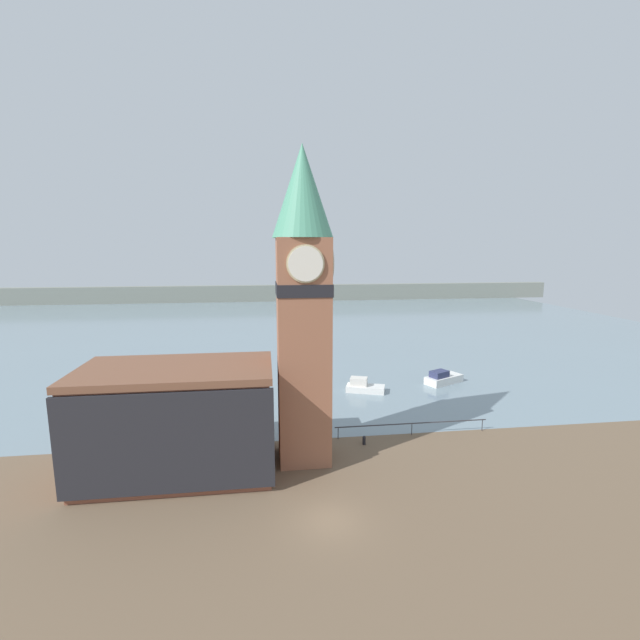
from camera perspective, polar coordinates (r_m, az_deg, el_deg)
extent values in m
plane|color=brown|center=(28.62, 1.22, -25.15)|extent=(160.00, 160.00, 0.00)
cube|color=gray|center=(96.01, -5.16, -0.30)|extent=(160.00, 120.00, 0.00)
cube|color=gray|center=(135.30, -5.86, 3.61)|extent=(180.00, 3.00, 5.00)
cube|color=#333338|center=(39.60, 12.17, -13.33)|extent=(13.81, 0.08, 0.08)
cylinder|color=#333338|center=(38.22, 2.43, -14.84)|extent=(0.07, 0.07, 1.05)
cylinder|color=#333338|center=(39.80, 12.14, -14.03)|extent=(0.07, 0.07, 1.05)
cylinder|color=#333338|center=(42.37, 20.81, -12.97)|extent=(0.07, 0.07, 1.05)
cube|color=#935B42|center=(32.43, -2.22, -4.33)|extent=(3.85, 3.85, 17.04)
cube|color=black|center=(31.63, -2.28, 4.16)|extent=(3.97, 3.97, 0.90)
cylinder|color=tan|center=(29.54, -1.95, 7.49)|extent=(2.65, 0.12, 2.65)
cylinder|color=silver|center=(29.45, -1.93, 7.49)|extent=(2.41, 0.12, 2.41)
cylinder|color=tan|center=(31.75, 1.31, 7.63)|extent=(0.12, 2.65, 2.65)
cylinder|color=silver|center=(31.76, 1.46, 7.63)|extent=(0.12, 2.41, 2.41)
cone|color=#4C9375|center=(31.75, -2.36, 16.81)|extent=(4.43, 4.43, 6.54)
cube|color=brown|center=(33.71, -18.33, -12.86)|extent=(13.25, 7.26, 7.45)
cube|color=brown|center=(32.44, -18.70, -6.34)|extent=(13.65, 7.66, 0.50)
cube|color=#232328|center=(30.26, -19.72, -15.28)|extent=(13.75, 0.30, 6.85)
cube|color=silver|center=(50.08, 6.08, -9.08)|extent=(4.72, 3.19, 0.72)
cube|color=silver|center=(49.90, 5.19, -8.15)|extent=(2.24, 1.87, 0.90)
cube|color=silver|center=(54.95, 16.18, -7.61)|extent=(5.27, 3.96, 0.92)
cube|color=navy|center=(54.06, 15.61, -6.94)|extent=(2.55, 2.21, 0.76)
cylinder|color=black|center=(37.50, 5.89, -15.74)|extent=(0.26, 0.26, 0.63)
sphere|color=black|center=(37.36, 5.90, -15.31)|extent=(0.27, 0.27, 0.27)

